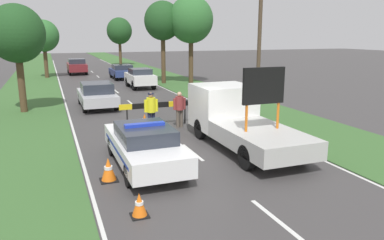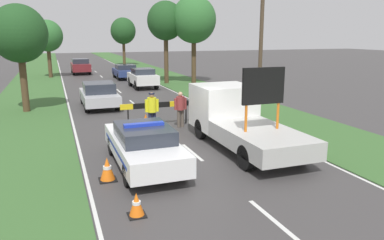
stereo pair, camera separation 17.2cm
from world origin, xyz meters
name	(u,v)px [view 2 (the right image)]	position (x,y,z in m)	size (l,w,h in m)	color
ground_plane	(192,152)	(0.00, 0.00, 0.00)	(160.00, 160.00, 0.00)	#3D3A3A
lane_markings	(113,86)	(0.00, 18.84, 0.00)	(7.76, 71.95, 0.01)	silver
grass_verge_left	(34,88)	(-6.08, 20.00, 0.01)	(4.30, 120.00, 0.03)	#38602D
grass_verge_right	(179,82)	(6.08, 20.00, 0.01)	(4.30, 120.00, 0.03)	#38602D
police_car	(144,145)	(-1.96, -0.79, 0.72)	(1.82, 4.91, 1.46)	white
work_truck	(237,118)	(1.96, 0.39, 1.06)	(2.24, 6.18, 3.13)	white
road_barrier	(158,106)	(-0.09, 4.39, 0.93)	(3.48, 0.08, 1.11)	black
police_officer	(152,108)	(-0.59, 3.51, 1.02)	(0.62, 0.39, 1.72)	#191E38
pedestrian_civilian	(180,107)	(0.80, 3.74, 0.97)	(0.59, 0.38, 1.65)	brown
traffic_cone_near_police	(137,205)	(-2.91, -4.12, 0.29)	(0.42, 0.42, 0.58)	black
traffic_cone_centre_front	(146,120)	(-0.68, 4.41, 0.31)	(0.45, 0.45, 0.62)	black
traffic_cone_near_truck	(107,169)	(-3.25, -1.64, 0.35)	(0.51, 0.51, 0.70)	black
queued_car_sedan_silver	(99,94)	(-2.11, 10.11, 0.74)	(1.93, 4.53, 1.45)	#B2B2B7
queued_car_van_white	(143,77)	(2.14, 17.25, 0.82)	(1.78, 3.97, 1.55)	silver
queued_car_hatch_blue	(125,71)	(1.98, 24.08, 0.72)	(1.95, 4.21, 1.36)	navy
queued_car_wagon_maroon	(81,66)	(-1.75, 30.33, 0.85)	(1.88, 4.41, 1.63)	maroon
roadside_tree_near_left	(194,20)	(6.86, 18.24, 5.37)	(3.74, 3.74, 7.37)	#4C3823
roadside_tree_near_right	(123,31)	(4.64, 39.44, 4.62)	(3.33, 3.33, 6.41)	#4C3823
roadside_tree_mid_left	(166,21)	(4.69, 19.24, 5.26)	(3.11, 3.11, 6.95)	#4C3823
roadside_tree_mid_right	(47,36)	(-4.83, 27.47, 4.02)	(2.90, 2.90, 5.58)	#4C3823
roadside_tree_far_left	(19,34)	(-6.07, 10.03, 4.19)	(2.93, 2.93, 5.76)	#4C3823
utility_pole	(261,45)	(5.61, 5.01, 3.63)	(1.20, 0.20, 7.03)	#473828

